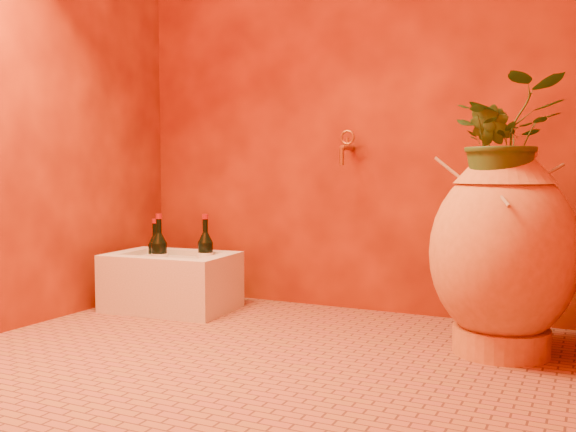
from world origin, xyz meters
The scene contains 11 objects.
floor centered at (0.00, 0.00, 0.00)m, with size 2.50×2.50×0.00m, color brown.
wall_back centered at (0.00, 1.00, 1.25)m, with size 2.50×0.02×2.50m, color #4F0F04.
wall_left centered at (-1.25, 0.00, 1.25)m, with size 0.02×2.00×2.50m, color #4F0F04.
amphora centered at (0.85, 0.45, 0.41)m, with size 0.77×0.77×0.83m.
stone_basin centered at (-0.85, 0.55, 0.14)m, with size 0.68×0.49×0.30m.
wine_bottle_a centered at (-0.96, 0.55, 0.28)m, with size 0.08×0.08×0.32m.
wine_bottle_b centered at (-0.88, 0.49, 0.29)m, with size 0.09×0.09×0.35m.
wine_bottle_c centered at (-0.69, 0.65, 0.29)m, with size 0.08×0.08×0.34m.
wall_tap centered at (0.00, 0.91, 0.87)m, with size 0.08×0.17×0.18m.
plant_main centered at (0.85, 0.44, 0.87)m, with size 0.42×0.37×0.47m, color #254518.
plant_side centered at (0.80, 0.41, 0.82)m, with size 0.19×0.15×0.35m, color #254518.
Camera 1 is at (1.19, -2.22, 0.74)m, focal length 40.00 mm.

